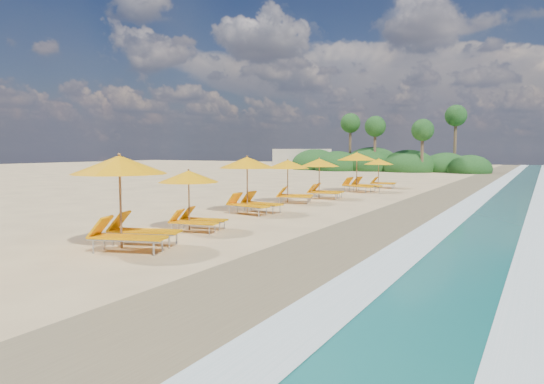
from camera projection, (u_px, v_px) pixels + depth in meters
name	position (u px, v px, depth m)	size (l,w,h in m)	color
ground	(272.00, 224.00, 17.99)	(160.00, 160.00, 0.00)	#D9BA7F
wet_sand	(378.00, 233.00, 16.03)	(4.00, 160.00, 0.01)	#897851
surf_foam	(465.00, 240.00, 14.71)	(4.00, 160.00, 0.01)	white
station_3	(127.00, 195.00, 13.49)	(3.40, 3.33, 2.67)	olive
station_4	(193.00, 196.00, 16.56)	(2.56, 2.45, 2.11)	olive
station_5	(251.00, 181.00, 21.06)	(2.93, 2.77, 2.50)	olive
station_6	(291.00, 178.00, 25.21)	(2.90, 2.84, 2.28)	olive
station_7	(322.00, 175.00, 27.45)	(2.68, 2.54, 2.30)	olive
station_8	(359.00, 169.00, 31.73)	(3.32, 3.24, 2.62)	olive
station_9	(381.00, 171.00, 34.96)	(2.51, 2.37, 2.15)	olive
treeline	(379.00, 163.00, 62.27)	(25.80, 8.80, 9.74)	#163D14
beach_building	(302.00, 159.00, 70.28)	(7.00, 5.00, 2.80)	beige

